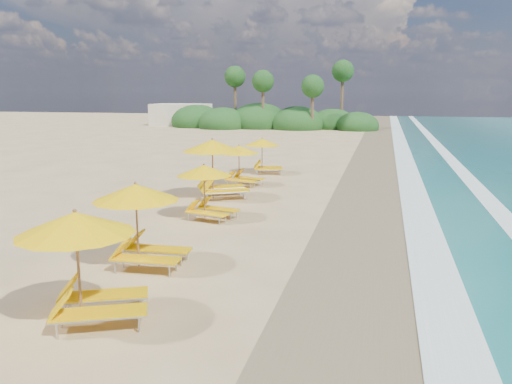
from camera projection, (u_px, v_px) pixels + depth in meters
ground at (256, 227)px, 17.71m from camera, size 160.00×160.00×0.00m
wet_sand at (376, 234)px, 16.77m from camera, size 4.00×160.00×0.01m
surf_foam at (465, 239)px, 16.13m from camera, size 4.00×160.00×0.01m
station_1 at (87, 259)px, 10.20m from camera, size 3.06×3.04×2.33m
station_2 at (143, 220)px, 13.47m from camera, size 2.50×2.32×2.27m
station_3 at (208, 188)px, 18.54m from camera, size 2.48×2.39×2.01m
station_4 at (217, 165)px, 22.09m from camera, size 3.45×3.45×2.59m
station_5 at (242, 163)px, 25.16m from camera, size 2.50×2.43×2.00m
station_6 at (265, 153)px, 28.77m from camera, size 2.50×2.43×2.00m
treeline at (266, 120)px, 63.21m from camera, size 25.80×8.80×9.74m
beach_building at (181, 115)px, 68.33m from camera, size 7.00×5.00×2.80m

